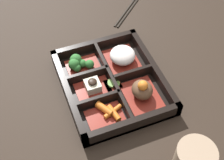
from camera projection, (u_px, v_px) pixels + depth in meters
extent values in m
plane|color=black|center=(112.00, 86.00, 0.77)|extent=(3.00, 3.00, 0.00)
cube|color=black|center=(112.00, 85.00, 0.76)|extent=(0.27, 0.23, 0.01)
cube|color=black|center=(68.00, 95.00, 0.73)|extent=(0.27, 0.01, 0.04)
cube|color=black|center=(153.00, 69.00, 0.78)|extent=(0.27, 0.01, 0.04)
cube|color=black|center=(95.00, 46.00, 0.83)|extent=(0.01, 0.23, 0.04)
cube|color=black|center=(133.00, 124.00, 0.68)|extent=(0.01, 0.23, 0.04)
cube|color=black|center=(113.00, 81.00, 0.75)|extent=(0.24, 0.01, 0.04)
cube|color=black|center=(88.00, 77.00, 0.76)|extent=(0.01, 0.10, 0.04)
cube|color=black|center=(99.00, 102.00, 0.71)|extent=(0.01, 0.10, 0.04)
cube|color=black|center=(132.00, 76.00, 0.76)|extent=(0.01, 0.10, 0.04)
cube|color=maroon|center=(122.00, 61.00, 0.80)|extent=(0.10, 0.08, 0.01)
ellipsoid|color=silver|center=(123.00, 55.00, 0.79)|extent=(0.06, 0.06, 0.04)
cube|color=maroon|center=(141.00, 96.00, 0.73)|extent=(0.10, 0.08, 0.01)
ellipsoid|color=brown|center=(142.00, 90.00, 0.72)|extent=(0.05, 0.05, 0.04)
sphere|color=orange|center=(143.00, 86.00, 0.69)|extent=(0.02, 0.02, 0.02)
cube|color=maroon|center=(83.00, 66.00, 0.79)|extent=(0.06, 0.08, 0.01)
sphere|color=#2D6B2D|center=(76.00, 60.00, 0.78)|extent=(0.03, 0.03, 0.03)
sphere|color=#2D6B2D|center=(74.00, 64.00, 0.77)|extent=(0.03, 0.03, 0.03)
sphere|color=#2D6B2D|center=(82.00, 64.00, 0.78)|extent=(0.02, 0.02, 0.02)
sphere|color=#2D6B2D|center=(77.00, 68.00, 0.77)|extent=(0.02, 0.02, 0.02)
sphere|color=#2D6B2D|center=(90.00, 64.00, 0.78)|extent=(0.02, 0.02, 0.02)
sphere|color=#2D6B2D|center=(75.00, 63.00, 0.78)|extent=(0.03, 0.03, 0.03)
cube|color=maroon|center=(94.00, 90.00, 0.74)|extent=(0.06, 0.08, 0.01)
cube|color=beige|center=(93.00, 87.00, 0.73)|extent=(0.04, 0.03, 0.02)
ellipsoid|color=black|center=(93.00, 83.00, 0.72)|extent=(0.02, 0.02, 0.01)
cube|color=maroon|center=(105.00, 116.00, 0.70)|extent=(0.06, 0.08, 0.01)
cylinder|color=#D1661E|center=(104.00, 109.00, 0.70)|extent=(0.05, 0.03, 0.02)
cylinder|color=#D1661E|center=(114.00, 113.00, 0.69)|extent=(0.04, 0.02, 0.01)
cylinder|color=#D1661E|center=(113.00, 111.00, 0.70)|extent=(0.03, 0.05, 0.01)
cube|color=maroon|center=(114.00, 84.00, 0.75)|extent=(0.04, 0.04, 0.01)
cylinder|color=#75A84C|center=(115.00, 84.00, 0.75)|extent=(0.02, 0.02, 0.01)
cylinder|color=#75A84C|center=(113.00, 83.00, 0.75)|extent=(0.02, 0.02, 0.01)
cylinder|color=#75A84C|center=(113.00, 82.00, 0.75)|extent=(0.02, 0.02, 0.00)
cylinder|color=gray|center=(194.00, 160.00, 0.61)|extent=(0.08, 0.08, 0.07)
cylinder|color=#597A38|center=(197.00, 153.00, 0.58)|extent=(0.06, 0.06, 0.01)
cylinder|color=black|center=(131.00, 4.00, 0.96)|extent=(0.16, 0.17, 0.01)
cylinder|color=black|center=(133.00, 5.00, 0.96)|extent=(0.16, 0.17, 0.01)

